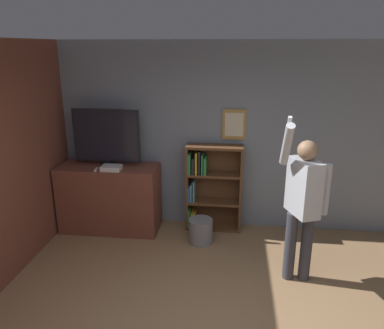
% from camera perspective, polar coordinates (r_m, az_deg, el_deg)
% --- Properties ---
extents(wall_back, '(6.64, 0.09, 2.70)m').
position_cam_1_polar(wall_back, '(5.43, 4.39, 4.12)').
color(wall_back, gray).
rests_on(wall_back, ground_plane).
extents(wall_side_brick, '(0.06, 4.32, 2.70)m').
position_cam_1_polar(wall_side_brick, '(4.82, -25.65, 0.63)').
color(wall_side_brick, brown).
rests_on(wall_side_brick, ground_plane).
extents(tv_ledge, '(1.42, 0.57, 0.98)m').
position_cam_1_polar(tv_ledge, '(5.63, -12.38, -4.99)').
color(tv_ledge, brown).
rests_on(tv_ledge, ground_plane).
extents(television, '(0.95, 0.22, 0.81)m').
position_cam_1_polar(television, '(5.39, -12.89, 4.11)').
color(television, black).
rests_on(television, tv_ledge).
extents(game_console, '(0.27, 0.19, 0.07)m').
position_cam_1_polar(game_console, '(5.26, -12.18, -0.52)').
color(game_console, white).
rests_on(game_console, tv_ledge).
extents(remote_loose, '(0.06, 0.14, 0.02)m').
position_cam_1_polar(remote_loose, '(5.32, -14.39, -0.74)').
color(remote_loose, white).
rests_on(remote_loose, tv_ledge).
extents(bookshelf, '(0.81, 0.28, 1.28)m').
position_cam_1_polar(bookshelf, '(5.47, 2.66, -3.29)').
color(bookshelf, brown).
rests_on(bookshelf, ground_plane).
extents(person, '(0.56, 0.55, 1.96)m').
position_cam_1_polar(person, '(4.30, 16.54, -5.06)').
color(person, '#383842').
rests_on(person, ground_plane).
extents(waste_bin, '(0.33, 0.33, 0.35)m').
position_cam_1_polar(waste_bin, '(5.25, 1.33, -10.09)').
color(waste_bin, gray).
rests_on(waste_bin, ground_plane).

